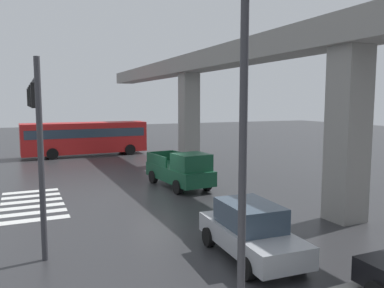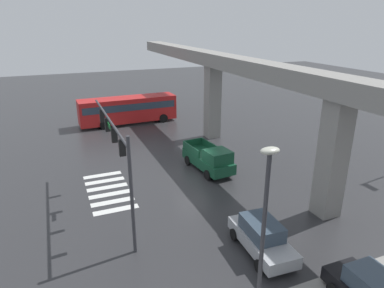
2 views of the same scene
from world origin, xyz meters
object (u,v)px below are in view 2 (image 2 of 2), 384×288
at_px(city_bus, 128,108).
at_px(sedan_silver, 262,237).
at_px(street_lamp_near_corner, 264,219).
at_px(traffic_signal_mast, 115,143).
at_px(pickup_truck, 210,159).

xyz_separation_m(city_bus, sedan_silver, (25.54, 1.12, -0.87)).
bearing_deg(street_lamp_near_corner, traffic_signal_mast, -160.69).
bearing_deg(traffic_signal_mast, pickup_truck, 116.91).
relative_size(pickup_truck, sedan_silver, 1.20).
distance_m(city_bus, street_lamp_near_corner, 29.32).
height_order(city_bus, street_lamp_near_corner, street_lamp_near_corner).
bearing_deg(traffic_signal_mast, street_lamp_near_corner, 19.31).
bearing_deg(street_lamp_near_corner, city_bus, 177.18).
relative_size(pickup_truck, traffic_signal_mast, 0.48).
relative_size(city_bus, street_lamp_near_corner, 1.50).
height_order(city_bus, traffic_signal_mast, traffic_signal_mast).
xyz_separation_m(sedan_silver, traffic_signal_mast, (-6.04, -5.93, 3.83)).
xyz_separation_m(traffic_signal_mast, street_lamp_near_corner, (9.65, 3.38, -0.12)).
bearing_deg(pickup_truck, sedan_silver, -10.15).
relative_size(pickup_truck, city_bus, 0.48).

